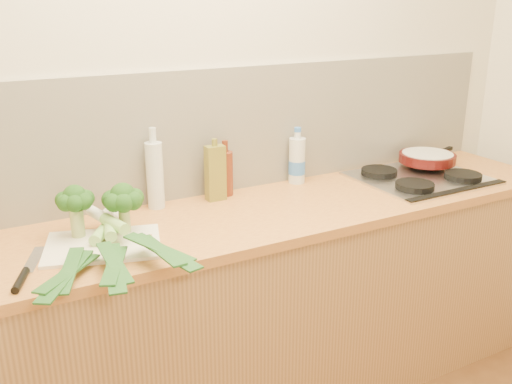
# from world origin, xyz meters

# --- Properties ---
(room_shell) EXTENTS (3.50, 3.50, 3.50)m
(room_shell) POSITION_xyz_m (0.00, 1.49, 1.17)
(room_shell) COLOR beige
(room_shell) RESTS_ON ground
(counter) EXTENTS (3.20, 0.62, 0.90)m
(counter) POSITION_xyz_m (0.00, 1.20, 0.45)
(counter) COLOR #A87A46
(counter) RESTS_ON ground
(gas_hob) EXTENTS (0.58, 0.50, 0.04)m
(gas_hob) POSITION_xyz_m (1.02, 1.20, 0.91)
(gas_hob) COLOR silver
(gas_hob) RESTS_ON counter
(chopping_board) EXTENTS (0.45, 0.38, 0.01)m
(chopping_board) POSITION_xyz_m (-0.50, 1.15, 0.91)
(chopping_board) COLOR #EDE9CE
(chopping_board) RESTS_ON counter
(broccoli_left) EXTENTS (0.13, 0.13, 0.19)m
(broccoli_left) POSITION_xyz_m (-0.56, 1.26, 1.04)
(broccoli_left) COLOR #9BAC64
(broccoli_left) RESTS_ON chopping_board
(broccoli_right) EXTENTS (0.15, 0.15, 0.18)m
(broccoli_right) POSITION_xyz_m (-0.40, 1.21, 1.04)
(broccoli_right) COLOR #9BAC64
(broccoli_right) RESTS_ON chopping_board
(leek_front) EXTENTS (0.42, 0.62, 0.04)m
(leek_front) POSITION_xyz_m (-0.52, 1.14, 0.93)
(leek_front) COLOR white
(leek_front) RESTS_ON chopping_board
(leek_mid) EXTENTS (0.20, 0.64, 0.04)m
(leek_mid) POSITION_xyz_m (-0.48, 1.08, 0.95)
(leek_mid) COLOR white
(leek_mid) RESTS_ON chopping_board
(leek_back) EXTENTS (0.21, 0.65, 0.04)m
(leek_back) POSITION_xyz_m (-0.43, 1.09, 0.97)
(leek_back) COLOR white
(leek_back) RESTS_ON chopping_board
(chefs_knife) EXTENTS (0.15, 0.32, 0.02)m
(chefs_knife) POSITION_xyz_m (-0.77, 1.04, 0.91)
(chefs_knife) COLOR silver
(chefs_knife) RESTS_ON counter
(skillet) EXTENTS (0.39, 0.28, 0.05)m
(skillet) POSITION_xyz_m (1.16, 1.30, 0.96)
(skillet) COLOR #440D0B
(skillet) RESTS_ON gas_hob
(oil_tin) EXTENTS (0.08, 0.05, 0.27)m
(oil_tin) POSITION_xyz_m (0.05, 1.40, 1.02)
(oil_tin) COLOR olive
(oil_tin) RESTS_ON counter
(glass_bottle) EXTENTS (0.07, 0.07, 0.33)m
(glass_bottle) POSITION_xyz_m (-0.20, 1.43, 1.04)
(glass_bottle) COLOR silver
(glass_bottle) RESTS_ON counter
(amber_bottle) EXTENTS (0.06, 0.06, 0.24)m
(amber_bottle) POSITION_xyz_m (0.11, 1.44, 1.00)
(amber_bottle) COLOR maroon
(amber_bottle) RESTS_ON counter
(water_bottle) EXTENTS (0.08, 0.08, 0.24)m
(water_bottle) POSITION_xyz_m (0.48, 1.44, 1.00)
(water_bottle) COLOR silver
(water_bottle) RESTS_ON counter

